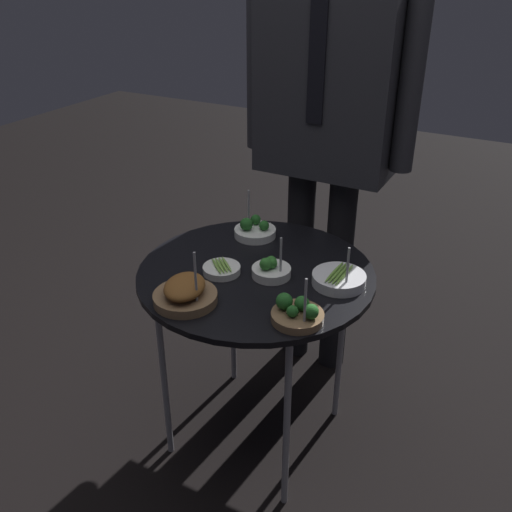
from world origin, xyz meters
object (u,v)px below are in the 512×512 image
serving_cart (256,283)px  bowl_broccoli_back_right (255,230)px  bowl_broccoli_back_left (297,313)px  bowl_asparagus_far_rim (222,269)px  bowl_broccoli_mid_left (271,270)px  bowl_asparagus_front_right (339,279)px  waiter_figure (328,106)px  bowl_roast_center (185,293)px

serving_cart → bowl_broccoli_back_right: (-0.11, 0.20, 0.06)m
bowl_broccoli_back_right → bowl_broccoli_back_left: 0.50m
bowl_asparagus_far_rim → bowl_broccoli_back_right: bearing=96.7°
bowl_broccoli_mid_left → bowl_broccoli_back_right: 0.27m
bowl_asparagus_front_right → bowl_broccoli_back_left: size_ratio=1.06×
bowl_broccoli_back_right → serving_cart: bearing=-60.6°
bowl_asparagus_front_right → bowl_broccoli_back_right: 0.39m
bowl_asparagus_front_right → bowl_broccoli_back_right: bowl_broccoli_back_right is taller
bowl_asparagus_far_rim → waiter_figure: size_ratio=0.07×
bowl_asparagus_front_right → waiter_figure: waiter_figure is taller
serving_cart → waiter_figure: 0.65m
bowl_broccoli_mid_left → bowl_broccoli_back_left: 0.23m
bowl_broccoli_back_right → bowl_broccoli_back_left: size_ratio=1.04×
bowl_broccoli_back_left → bowl_broccoli_back_right: bearing=131.0°
bowl_broccoli_mid_left → waiter_figure: waiter_figure is taller
bowl_asparagus_front_right → bowl_roast_center: size_ratio=0.88×
serving_cart → bowl_broccoli_back_right: bowl_broccoli_back_right is taller
bowl_asparagus_far_rim → bowl_broccoli_mid_left: bearing=20.9°
serving_cart → bowl_roast_center: size_ratio=4.05×
bowl_asparagus_front_right → bowl_broccoli_back_left: bowl_broccoli_back_left is taller
waiter_figure → bowl_roast_center: bearing=-97.5°
bowl_roast_center → waiter_figure: 0.82m
bowl_asparagus_far_rim → bowl_roast_center: bowl_roast_center is taller
bowl_broccoli_mid_left → bowl_broccoli_back_right: (-0.17, 0.21, -0.00)m
bowl_broccoli_mid_left → bowl_broccoli_back_right: size_ratio=0.89×
serving_cart → bowl_asparagus_front_right: size_ratio=4.61×
bowl_roast_center → waiter_figure: bearing=82.5°
bowl_asparagus_front_right → bowl_roast_center: (-0.33, -0.28, 0.01)m
waiter_figure → bowl_broccoli_mid_left: bearing=-84.8°
bowl_broccoli_back_right → bowl_broccoli_back_left: bowl_broccoli_back_right is taller
bowl_broccoli_back_right → bowl_roast_center: bowl_roast_center is taller
serving_cart → bowl_asparagus_far_rim: bearing=-145.0°
bowl_asparagus_front_right → bowl_broccoli_mid_left: size_ratio=1.15×
bowl_roast_center → bowl_asparagus_front_right: bearing=40.5°
serving_cart → bowl_broccoli_mid_left: (0.05, -0.01, 0.06)m
bowl_broccoli_mid_left → bowl_roast_center: size_ratio=0.77×
bowl_broccoli_back_left → serving_cart: bearing=140.8°
bowl_broccoli_back_right → bowl_asparagus_far_rim: bearing=-83.3°
serving_cart → bowl_roast_center: 0.27m
bowl_broccoli_back_left → bowl_asparagus_front_right: bearing=82.1°
bowl_broccoli_mid_left → waiter_figure: (-0.05, 0.50, 0.36)m
bowl_roast_center → bowl_broccoli_back_left: bearing=12.1°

